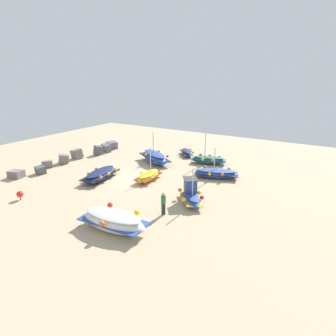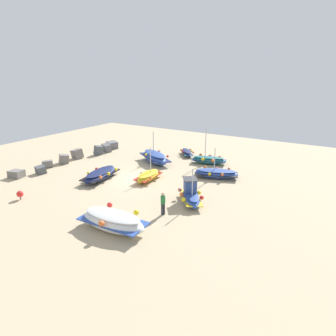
{
  "view_description": "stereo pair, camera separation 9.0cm",
  "coord_description": "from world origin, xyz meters",
  "px_view_note": "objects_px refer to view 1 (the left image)",
  "views": [
    {
      "loc": [
        -20.32,
        -16.54,
        9.26
      ],
      "look_at": [
        1.86,
        -2.9,
        0.9
      ],
      "focal_mm": 32.21,
      "sensor_mm": 36.0,
      "label": 1
    },
    {
      "loc": [
        -20.27,
        -16.62,
        9.26
      ],
      "look_at": [
        1.86,
        -2.9,
        0.9
      ],
      "focal_mm": 32.21,
      "sensor_mm": 36.0,
      "label": 2
    }
  ],
  "objects_px": {
    "fishing_boat_1": "(191,195)",
    "mooring_buoy_0": "(20,194)",
    "person_walking": "(163,202)",
    "fishing_boat_0": "(209,160)",
    "fishing_boat_6": "(148,176)",
    "fishing_boat_3": "(101,175)",
    "fishing_boat_4": "(216,173)",
    "fishing_boat_5": "(155,157)",
    "fishing_boat_2": "(113,221)",
    "fishing_boat_7": "(187,153)"
  },
  "relations": [
    {
      "from": "fishing_boat_1",
      "to": "mooring_buoy_0",
      "type": "relative_size",
      "value": 4.91
    },
    {
      "from": "person_walking",
      "to": "fishing_boat_0",
      "type": "bearing_deg",
      "value": -51.83
    },
    {
      "from": "fishing_boat_0",
      "to": "fishing_boat_6",
      "type": "height_order",
      "value": "fishing_boat_0"
    },
    {
      "from": "fishing_boat_1",
      "to": "fishing_boat_3",
      "type": "bearing_deg",
      "value": 51.38
    },
    {
      "from": "fishing_boat_3",
      "to": "mooring_buoy_0",
      "type": "distance_m",
      "value": 6.82
    },
    {
      "from": "fishing_boat_4",
      "to": "person_walking",
      "type": "relative_size",
      "value": 2.67
    },
    {
      "from": "fishing_boat_5",
      "to": "person_walking",
      "type": "relative_size",
      "value": 3.03
    },
    {
      "from": "fishing_boat_2",
      "to": "mooring_buoy_0",
      "type": "bearing_deg",
      "value": 179.24
    },
    {
      "from": "fishing_boat_1",
      "to": "mooring_buoy_0",
      "type": "distance_m",
      "value": 12.88
    },
    {
      "from": "fishing_boat_3",
      "to": "fishing_boat_7",
      "type": "relative_size",
      "value": 1.55
    },
    {
      "from": "fishing_boat_7",
      "to": "person_walking",
      "type": "xyz_separation_m",
      "value": [
        -14.18,
        -5.83,
        0.59
      ]
    },
    {
      "from": "person_walking",
      "to": "mooring_buoy_0",
      "type": "height_order",
      "value": "person_walking"
    },
    {
      "from": "fishing_boat_4",
      "to": "mooring_buoy_0",
      "type": "bearing_deg",
      "value": -150.93
    },
    {
      "from": "fishing_boat_3",
      "to": "fishing_boat_4",
      "type": "bearing_deg",
      "value": 114.79
    },
    {
      "from": "fishing_boat_2",
      "to": "fishing_boat_6",
      "type": "bearing_deg",
      "value": 109.34
    },
    {
      "from": "fishing_boat_2",
      "to": "fishing_boat_7",
      "type": "bearing_deg",
      "value": 101.85
    },
    {
      "from": "fishing_boat_6",
      "to": "person_walking",
      "type": "bearing_deg",
      "value": 39.49
    },
    {
      "from": "fishing_boat_4",
      "to": "fishing_boat_6",
      "type": "bearing_deg",
      "value": -162.09
    },
    {
      "from": "fishing_boat_5",
      "to": "fishing_boat_6",
      "type": "bearing_deg",
      "value": -29.27
    },
    {
      "from": "fishing_boat_1",
      "to": "fishing_boat_2",
      "type": "height_order",
      "value": "fishing_boat_1"
    },
    {
      "from": "fishing_boat_0",
      "to": "person_walking",
      "type": "height_order",
      "value": "fishing_boat_0"
    },
    {
      "from": "fishing_boat_0",
      "to": "mooring_buoy_0",
      "type": "distance_m",
      "value": 18.05
    },
    {
      "from": "fishing_boat_3",
      "to": "person_walking",
      "type": "xyz_separation_m",
      "value": [
        -2.94,
        -8.53,
        0.47
      ]
    },
    {
      "from": "fishing_boat_3",
      "to": "fishing_boat_6",
      "type": "relative_size",
      "value": 1.38
    },
    {
      "from": "fishing_boat_0",
      "to": "fishing_boat_1",
      "type": "xyz_separation_m",
      "value": [
        -9.69,
        -2.93,
        0.15
      ]
    },
    {
      "from": "fishing_boat_0",
      "to": "fishing_boat_3",
      "type": "bearing_deg",
      "value": -138.7
    },
    {
      "from": "person_walking",
      "to": "mooring_buoy_0",
      "type": "relative_size",
      "value": 2.32
    },
    {
      "from": "fishing_boat_7",
      "to": "fishing_boat_3",
      "type": "bearing_deg",
      "value": -53.38
    },
    {
      "from": "fishing_boat_5",
      "to": "mooring_buoy_0",
      "type": "xyz_separation_m",
      "value": [
        -13.36,
        3.25,
        -0.16
      ]
    },
    {
      "from": "fishing_boat_6",
      "to": "mooring_buoy_0",
      "type": "bearing_deg",
      "value": -38.06
    },
    {
      "from": "fishing_boat_3",
      "to": "fishing_boat_5",
      "type": "height_order",
      "value": "fishing_boat_5"
    },
    {
      "from": "fishing_boat_5",
      "to": "fishing_boat_7",
      "type": "xyz_separation_m",
      "value": [
        4.39,
        -1.48,
        -0.27
      ]
    },
    {
      "from": "fishing_boat_3",
      "to": "fishing_boat_0",
      "type": "bearing_deg",
      "value": 137.24
    },
    {
      "from": "fishing_boat_2",
      "to": "fishing_boat_7",
      "type": "distance_m",
      "value": 18.07
    },
    {
      "from": "fishing_boat_5",
      "to": "fishing_boat_0",
      "type": "bearing_deg",
      "value": 60.73
    },
    {
      "from": "fishing_boat_7",
      "to": "mooring_buoy_0",
      "type": "relative_size",
      "value": 4.27
    },
    {
      "from": "fishing_boat_2",
      "to": "fishing_boat_6",
      "type": "relative_size",
      "value": 1.37
    },
    {
      "from": "fishing_boat_3",
      "to": "fishing_boat_7",
      "type": "bearing_deg",
      "value": 156.96
    },
    {
      "from": "fishing_boat_2",
      "to": "mooring_buoy_0",
      "type": "xyz_separation_m",
      "value": [
        -0.21,
        9.08,
        -0.16
      ]
    },
    {
      "from": "fishing_boat_1",
      "to": "fishing_boat_3",
      "type": "relative_size",
      "value": 0.74
    },
    {
      "from": "fishing_boat_2",
      "to": "fishing_boat_3",
      "type": "distance_m",
      "value": 9.46
    },
    {
      "from": "fishing_boat_7",
      "to": "mooring_buoy_0",
      "type": "xyz_separation_m",
      "value": [
        -17.75,
        4.72,
        0.11
      ]
    },
    {
      "from": "fishing_boat_3",
      "to": "fishing_boat_6",
      "type": "distance_m",
      "value": 4.3
    },
    {
      "from": "fishing_boat_3",
      "to": "fishing_boat_6",
      "type": "height_order",
      "value": "fishing_boat_6"
    },
    {
      "from": "fishing_boat_2",
      "to": "fishing_boat_7",
      "type": "height_order",
      "value": "fishing_boat_2"
    },
    {
      "from": "person_walking",
      "to": "mooring_buoy_0",
      "type": "xyz_separation_m",
      "value": [
        -3.57,
        10.56,
        -0.48
      ]
    },
    {
      "from": "fishing_boat_0",
      "to": "fishing_boat_2",
      "type": "bearing_deg",
      "value": -102.54
    },
    {
      "from": "fishing_boat_0",
      "to": "fishing_boat_1",
      "type": "bearing_deg",
      "value": -88.64
    },
    {
      "from": "fishing_boat_1",
      "to": "fishing_boat_7",
      "type": "relative_size",
      "value": 1.15
    },
    {
      "from": "fishing_boat_1",
      "to": "fishing_boat_6",
      "type": "xyz_separation_m",
      "value": [
        2.23,
        5.41,
        -0.2
      ]
    }
  ]
}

